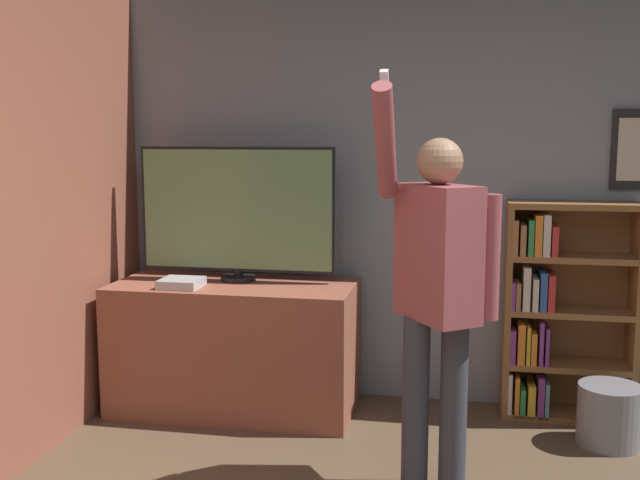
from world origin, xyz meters
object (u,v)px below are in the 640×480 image
object	(u,v)px
waste_bin	(609,415)
bookshelf	(556,312)
television	(237,212)
game_console	(181,283)
person	(437,281)

from	to	relation	value
waste_bin	bookshelf	bearing A→B (deg)	123.32
waste_bin	television	bearing A→B (deg)	173.85
game_console	waste_bin	distance (m)	2.55
television	game_console	size ratio (longest dim) A/B	5.15
bookshelf	waste_bin	size ratio (longest dim) A/B	3.79
game_console	bookshelf	size ratio (longest dim) A/B	0.18
game_console	waste_bin	size ratio (longest dim) A/B	0.69
person	waste_bin	bearing A→B (deg)	90.43
television	bookshelf	size ratio (longest dim) A/B	0.94
bookshelf	television	bearing A→B (deg)	-175.33
bookshelf	waste_bin	world-z (taller)	bookshelf
game_console	bookshelf	xyz separation A→B (m)	(2.21, 0.42, -0.18)
television	waste_bin	size ratio (longest dim) A/B	3.57
person	waste_bin	xyz separation A→B (m)	(0.93, 0.71, -0.86)
television	game_console	world-z (taller)	television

